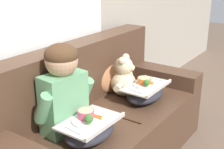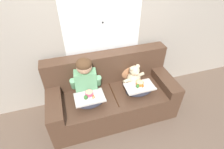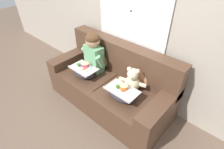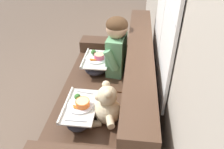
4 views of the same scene
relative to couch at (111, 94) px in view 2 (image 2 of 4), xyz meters
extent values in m
plane|color=brown|center=(0.00, -0.07, -0.35)|extent=(14.00, 14.00, 0.00)
cube|color=#A89E8E|center=(0.00, 0.46, 0.95)|extent=(8.00, 0.05, 2.60)
cube|color=white|center=(0.00, 0.42, 1.06)|extent=(1.17, 0.02, 1.26)
cube|color=black|center=(0.00, 0.43, 1.06)|extent=(1.12, 0.01, 1.21)
cube|color=white|center=(0.00, 0.42, 1.06)|extent=(0.02, 0.02, 1.21)
cube|color=white|center=(0.00, 0.42, 1.06)|extent=(1.12, 0.02, 0.02)
cube|color=#4C3323|center=(0.00, -0.07, -0.12)|extent=(1.97, 0.86, 0.47)
cube|color=#4C3323|center=(0.00, 0.25, 0.37)|extent=(1.97, 0.22, 0.51)
cube|color=#4C3323|center=(-0.87, -0.07, 0.19)|extent=(0.22, 0.86, 0.14)
cube|color=#4C3323|center=(0.87, -0.07, 0.19)|extent=(0.22, 0.86, 0.14)
cube|color=#32190A|center=(0.00, -0.09, 0.12)|extent=(0.01, 0.60, 0.01)
ellipsoid|color=#B2754C|center=(-0.38, 0.18, 0.30)|extent=(0.38, 0.18, 0.39)
ellipsoid|color=#B2754C|center=(0.38, 0.18, 0.30)|extent=(0.37, 0.18, 0.38)
cube|color=#66A370|center=(-0.38, 0.02, 0.33)|extent=(0.33, 0.21, 0.42)
sphere|color=tan|center=(-0.38, 0.02, 0.63)|extent=(0.22, 0.22, 0.22)
ellipsoid|color=#4C331E|center=(-0.38, 0.02, 0.67)|extent=(0.22, 0.22, 0.15)
cylinder|color=#66A370|center=(-0.56, 0.02, 0.36)|extent=(0.10, 0.18, 0.23)
cylinder|color=#66A370|center=(-0.20, -0.02, 0.36)|extent=(0.10, 0.18, 0.23)
sphere|color=beige|center=(0.38, 0.02, 0.23)|extent=(0.22, 0.22, 0.22)
sphere|color=beige|center=(0.38, 0.02, 0.39)|extent=(0.16, 0.16, 0.16)
sphere|color=beige|center=(0.33, 0.00, 0.45)|extent=(0.07, 0.07, 0.07)
sphere|color=beige|center=(0.44, 0.03, 0.45)|extent=(0.07, 0.07, 0.07)
sphere|color=beige|center=(0.40, -0.05, 0.38)|extent=(0.06, 0.06, 0.06)
sphere|color=black|center=(0.40, -0.07, 0.39)|extent=(0.02, 0.02, 0.02)
cylinder|color=beige|center=(0.24, -0.02, 0.25)|extent=(0.12, 0.09, 0.06)
cylinder|color=beige|center=(0.52, 0.05, 0.25)|extent=(0.12, 0.09, 0.06)
cylinder|color=beige|center=(0.36, -0.11, 0.14)|extent=(0.08, 0.11, 0.06)
cylinder|color=beige|center=(0.46, -0.08, 0.14)|extent=(0.08, 0.11, 0.06)
ellipsoid|color=#2D2D38|center=(-0.38, -0.21, 0.18)|extent=(0.40, 0.27, 0.13)
cube|color=beige|center=(-0.38, -0.21, 0.25)|extent=(0.42, 0.28, 0.01)
cube|color=beige|center=(-0.38, -0.34, 0.27)|extent=(0.42, 0.02, 0.02)
cylinder|color=silver|center=(-0.38, -0.21, 0.26)|extent=(0.24, 0.24, 0.01)
cylinder|color=#D64C70|center=(-0.38, -0.17, 0.30)|extent=(0.11, 0.11, 0.05)
cylinder|color=#E5D189|center=(-0.38, -0.17, 0.32)|extent=(0.10, 0.10, 0.01)
sphere|color=#38702D|center=(-0.44, -0.25, 0.31)|extent=(0.06, 0.06, 0.06)
cylinder|color=#7A9E56|center=(-0.44, -0.25, 0.28)|extent=(0.02, 0.02, 0.03)
cylinder|color=orange|center=(-0.34, -0.24, 0.28)|extent=(0.02, 0.08, 0.01)
cylinder|color=orange|center=(-0.32, -0.23, 0.28)|extent=(0.02, 0.07, 0.01)
cube|color=silver|center=(-0.54, -0.21, 0.26)|extent=(0.03, 0.14, 0.01)
ellipsoid|color=#2D2D38|center=(0.38, -0.21, 0.18)|extent=(0.42, 0.26, 0.13)
cube|color=beige|center=(0.38, -0.21, 0.25)|extent=(0.44, 0.27, 0.01)
cube|color=beige|center=(0.38, -0.34, 0.27)|extent=(0.44, 0.02, 0.02)
cylinder|color=silver|center=(0.38, -0.21, 0.26)|extent=(0.22, 0.22, 0.01)
cylinder|color=orange|center=(0.39, -0.19, 0.30)|extent=(0.12, 0.12, 0.05)
cylinder|color=#E5D189|center=(0.39, -0.19, 0.32)|extent=(0.10, 0.10, 0.01)
sphere|color=#38702D|center=(0.33, -0.24, 0.31)|extent=(0.05, 0.05, 0.05)
cylinder|color=#7A9E56|center=(0.33, -0.24, 0.28)|extent=(0.02, 0.02, 0.02)
cylinder|color=orange|center=(0.42, -0.24, 0.28)|extent=(0.03, 0.06, 0.01)
cylinder|color=orange|center=(0.43, -0.23, 0.28)|extent=(0.02, 0.05, 0.01)
cube|color=silver|center=(0.21, -0.21, 0.26)|extent=(0.03, 0.14, 0.01)
cube|color=silver|center=(0.55, -0.21, 0.26)|extent=(0.01, 0.17, 0.01)
camera|label=1|loc=(-1.80, -1.37, 1.24)|focal=50.00mm
camera|label=2|loc=(-0.58, -1.94, 2.02)|focal=28.00mm
camera|label=3|loc=(1.42, -1.58, 1.77)|focal=28.00mm
camera|label=4|loc=(1.68, 0.20, 1.50)|focal=35.00mm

